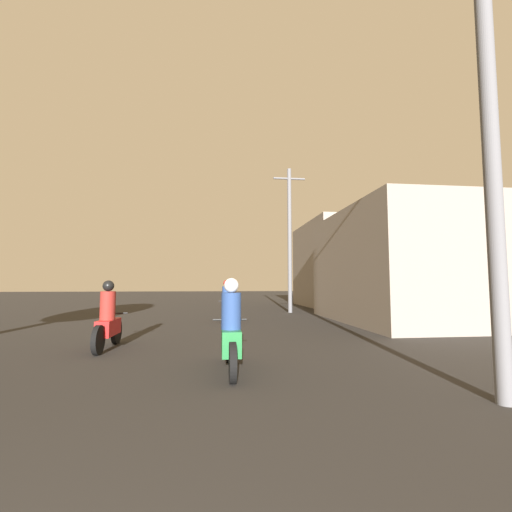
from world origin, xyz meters
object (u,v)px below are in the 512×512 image
at_px(motorcycle_green, 231,334).
at_px(building_right_far, 350,265).
at_px(utility_pole_far, 290,236).
at_px(building_right_near, 395,266).
at_px(utility_pole_near, 489,121).
at_px(motorcycle_red, 108,322).
at_px(motorcycle_orange, 226,305).

relative_size(motorcycle_green, building_right_far, 0.27).
xyz_separation_m(motorcycle_green, utility_pole_far, (3.36, 10.83, 3.14)).
xyz_separation_m(building_right_near, utility_pole_near, (-3.28, -8.35, 1.43)).
bearing_deg(motorcycle_red, building_right_near, 18.32).
height_order(utility_pole_near, utility_pole_far, utility_pole_far).
relative_size(motorcycle_green, motorcycle_red, 1.02).
bearing_deg(building_right_near, utility_pole_near, -111.43).
bearing_deg(utility_pole_near, utility_pole_far, 89.23).
bearing_deg(utility_pole_far, utility_pole_near, -90.77).
xyz_separation_m(motorcycle_red, building_right_far, (10.63, 12.43, 1.95)).
xyz_separation_m(motorcycle_orange, utility_pole_far, (3.22, 3.48, 3.14)).
bearing_deg(building_right_near, motorcycle_orange, 172.17).
relative_size(building_right_far, utility_pole_near, 1.06).
height_order(building_right_near, utility_pole_near, utility_pole_near).
bearing_deg(utility_pole_far, motorcycle_red, -124.69).
xyz_separation_m(motorcycle_red, utility_pole_near, (5.79, -4.09, 2.90)).
xyz_separation_m(motorcycle_orange, utility_pole_near, (3.05, -9.22, 2.89)).
height_order(motorcycle_orange, utility_pole_far, utility_pole_far).
bearing_deg(building_right_near, motorcycle_red, -154.84).
height_order(motorcycle_green, motorcycle_red, motorcycle_green).
bearing_deg(motorcycle_red, utility_pole_far, 48.46).
distance_m(motorcycle_green, utility_pole_near, 4.70).
bearing_deg(motorcycle_orange, utility_pole_far, 43.29).
xyz_separation_m(building_right_far, utility_pole_near, (-4.84, -16.52, 0.95)).
distance_m(building_right_near, utility_pole_far, 5.60).
bearing_deg(utility_pole_far, motorcycle_green, -107.25).
bearing_deg(building_right_far, motorcycle_orange, -137.20).
height_order(motorcycle_red, utility_pole_far, utility_pole_far).
relative_size(motorcycle_red, building_right_far, 0.26).
distance_m(motorcycle_red, building_right_far, 16.47).
distance_m(utility_pole_near, utility_pole_far, 12.71).
distance_m(building_right_far, utility_pole_far, 6.15).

